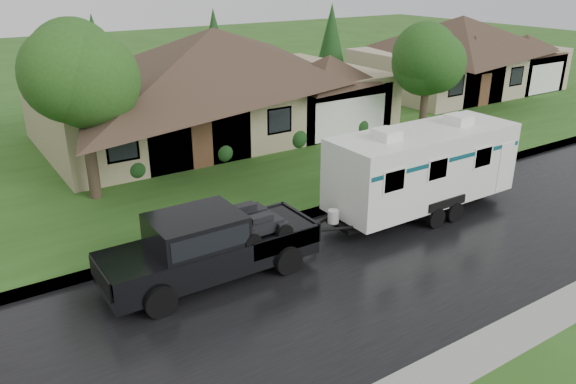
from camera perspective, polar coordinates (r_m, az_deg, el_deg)
name	(u,v)px	position (r m, az deg, el deg)	size (l,w,h in m)	color
ground	(350,237)	(19.58, 6.28, -4.57)	(140.00, 140.00, 0.00)	#2A5019
road	(390,260)	(18.27, 10.28, -6.85)	(140.00, 8.00, 0.01)	black
curb	(312,213)	(21.15, 2.42, -2.14)	(140.00, 0.50, 0.15)	gray
lawn	(177,134)	(31.74, -11.21, 5.77)	(140.00, 26.00, 0.15)	#2A5019
house_main	(221,69)	(30.85, -6.83, 12.28)	(19.44, 10.80, 6.90)	#9C8D69
house_neighbor	(464,46)	(43.90, 17.48, 13.96)	(15.12, 9.72, 6.45)	tan
tree_left_green	(79,73)	(22.32, -20.45, 11.27)	(4.29, 4.29, 7.10)	#382B1E
tree_right_green	(428,62)	(30.17, 14.03, 12.69)	(3.50, 3.50, 5.80)	#382B1E
shrub_row	(261,144)	(27.51, -2.77, 4.92)	(13.60, 1.00, 1.00)	#143814
pickup_truck	(207,244)	(16.66, -8.27, -5.26)	(6.42, 2.44, 2.14)	black
travel_trailer	(423,166)	(21.27, 13.52, 2.63)	(7.92, 2.78, 3.55)	white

